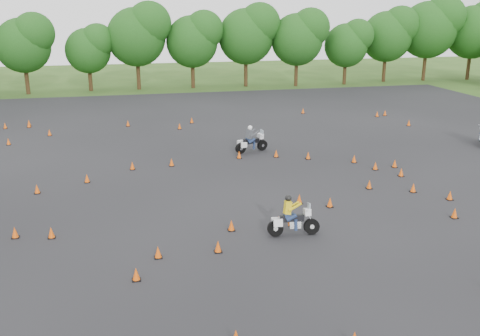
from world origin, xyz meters
The scene contains 6 objects.
ground centered at (0.00, 0.00, 0.00)m, with size 140.00×140.00×0.00m, color #2D5119.
asphalt_pad centered at (0.00, 6.00, 0.01)m, with size 62.00×62.00×0.00m, color black.
treeline centered at (2.33, 34.94, 4.69)m, with size 86.76×32.66×10.97m.
traffic_cones centered at (-0.09, 5.92, 0.23)m, with size 36.55×32.81×0.45m.
rider_grey centered at (2.40, 11.23, 0.91)m, with size 2.34×0.72×1.81m, color #3D3F44, non-canonical shape.
rider_yellow centered at (0.89, -2.08, 0.85)m, with size 2.19×0.67×1.69m, color gold, non-canonical shape.
Camera 1 is at (-5.81, -21.43, 9.10)m, focal length 40.00 mm.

